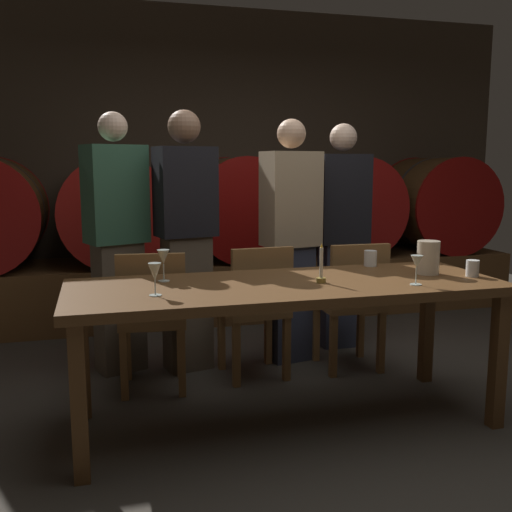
{
  "coord_description": "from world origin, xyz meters",
  "views": [
    {
      "loc": [
        -1.21,
        -2.85,
        1.39
      ],
      "look_at": [
        -0.37,
        0.26,
        0.88
      ],
      "focal_mm": 41.11,
      "sensor_mm": 36.0,
      "label": 1
    }
  ],
  "objects_px": {
    "chair_center": "(257,306)",
    "pitcher": "(428,257)",
    "chair_left": "(152,315)",
    "guest_far_left": "(117,242)",
    "guest_center_left": "(186,239)",
    "wine_glass_left": "(155,273)",
    "wine_barrel_far_right": "(435,204)",
    "wine_glass_center": "(163,258)",
    "wine_barrel_left": "(115,211)",
    "wine_glass_right": "(417,263)",
    "wine_barrel_center": "(236,208)",
    "dining_table": "(287,297)",
    "guest_far_right": "(341,235)",
    "candle_center": "(321,272)",
    "guest_center_right": "(290,240)",
    "wine_barrel_right": "(343,206)",
    "chair_right": "(353,300)",
    "cup_right": "(472,268)",
    "cup_left": "(370,258)"
  },
  "relations": [
    {
      "from": "wine_glass_right",
      "to": "cup_left",
      "type": "height_order",
      "value": "wine_glass_right"
    },
    {
      "from": "dining_table",
      "to": "guest_center_right",
      "type": "bearing_deg",
      "value": 70.57
    },
    {
      "from": "guest_far_right",
      "to": "wine_glass_center",
      "type": "xyz_separation_m",
      "value": [
        -1.45,
        -1.0,
        0.04
      ]
    },
    {
      "from": "wine_glass_left",
      "to": "wine_barrel_right",
      "type": "bearing_deg",
      "value": 50.86
    },
    {
      "from": "guest_center_left",
      "to": "pitcher",
      "type": "bearing_deg",
      "value": 129.56
    },
    {
      "from": "wine_barrel_left",
      "to": "cup_left",
      "type": "xyz_separation_m",
      "value": [
        1.45,
        -2.03,
        -0.16
      ]
    },
    {
      "from": "guest_far_left",
      "to": "guest_center_right",
      "type": "height_order",
      "value": "guest_far_left"
    },
    {
      "from": "wine_barrel_right",
      "to": "guest_center_left",
      "type": "relative_size",
      "value": 0.54
    },
    {
      "from": "guest_far_right",
      "to": "wine_glass_left",
      "type": "distance_m",
      "value": 2.02
    },
    {
      "from": "wine_barrel_far_right",
      "to": "chair_center",
      "type": "bearing_deg",
      "value": -143.89
    },
    {
      "from": "guest_center_right",
      "to": "wine_glass_center",
      "type": "distance_m",
      "value": 1.25
    },
    {
      "from": "chair_right",
      "to": "cup_left",
      "type": "distance_m",
      "value": 0.46
    },
    {
      "from": "guest_center_left",
      "to": "wine_glass_center",
      "type": "height_order",
      "value": "guest_center_left"
    },
    {
      "from": "chair_center",
      "to": "wine_barrel_center",
      "type": "bearing_deg",
      "value": -103.04
    },
    {
      "from": "dining_table",
      "to": "chair_center",
      "type": "relative_size",
      "value": 2.59
    },
    {
      "from": "candle_center",
      "to": "wine_glass_center",
      "type": "xyz_separation_m",
      "value": [
        -0.79,
        0.25,
        0.07
      ]
    },
    {
      "from": "wine_barrel_center",
      "to": "chair_center",
      "type": "height_order",
      "value": "wine_barrel_center"
    },
    {
      "from": "wine_barrel_left",
      "to": "wine_barrel_center",
      "type": "height_order",
      "value": "same"
    },
    {
      "from": "wine_barrel_right",
      "to": "guest_far_left",
      "type": "bearing_deg",
      "value": -149.04
    },
    {
      "from": "guest_center_left",
      "to": "wine_glass_left",
      "type": "height_order",
      "value": "guest_center_left"
    },
    {
      "from": "guest_center_left",
      "to": "wine_glass_left",
      "type": "bearing_deg",
      "value": 62.03
    },
    {
      "from": "dining_table",
      "to": "guest_far_left",
      "type": "xyz_separation_m",
      "value": [
        -0.83,
        1.07,
        0.18
      ]
    },
    {
      "from": "guest_center_left",
      "to": "guest_center_right",
      "type": "distance_m",
      "value": 0.73
    },
    {
      "from": "guest_far_left",
      "to": "candle_center",
      "type": "xyz_separation_m",
      "value": [
        1.01,
        -1.12,
        -0.05
      ]
    },
    {
      "from": "chair_left",
      "to": "guest_far_left",
      "type": "xyz_separation_m",
      "value": [
        -0.18,
        0.46,
        0.39
      ]
    },
    {
      "from": "candle_center",
      "to": "wine_glass_center",
      "type": "distance_m",
      "value": 0.84
    },
    {
      "from": "pitcher",
      "to": "chair_center",
      "type": "bearing_deg",
      "value": 142.0
    },
    {
      "from": "chair_center",
      "to": "guest_center_right",
      "type": "bearing_deg",
      "value": -140.54
    },
    {
      "from": "wine_barrel_left",
      "to": "guest_far_right",
      "type": "distance_m",
      "value": 2.01
    },
    {
      "from": "chair_center",
      "to": "cup_right",
      "type": "relative_size",
      "value": 9.63
    },
    {
      "from": "wine_barrel_left",
      "to": "chair_right",
      "type": "relative_size",
      "value": 1.07
    },
    {
      "from": "wine_barrel_far_right",
      "to": "guest_far_left",
      "type": "height_order",
      "value": "guest_far_left"
    },
    {
      "from": "pitcher",
      "to": "cup_right",
      "type": "distance_m",
      "value": 0.24
    },
    {
      "from": "wine_barrel_center",
      "to": "candle_center",
      "type": "distance_m",
      "value": 2.43
    },
    {
      "from": "guest_far_left",
      "to": "guest_center_right",
      "type": "xyz_separation_m",
      "value": [
        1.18,
        -0.08,
        -0.01
      ]
    },
    {
      "from": "wine_glass_center",
      "to": "wine_glass_right",
      "type": "height_order",
      "value": "wine_glass_center"
    },
    {
      "from": "chair_left",
      "to": "chair_right",
      "type": "height_order",
      "value": "same"
    },
    {
      "from": "chair_center",
      "to": "wine_glass_right",
      "type": "relative_size",
      "value": 5.71
    },
    {
      "from": "pitcher",
      "to": "wine_glass_left",
      "type": "bearing_deg",
      "value": -174.21
    },
    {
      "from": "wine_barrel_far_right",
      "to": "wine_glass_center",
      "type": "height_order",
      "value": "wine_barrel_far_right"
    },
    {
      "from": "chair_left",
      "to": "wine_barrel_left",
      "type": "bearing_deg",
      "value": -79.09
    },
    {
      "from": "wine_barrel_far_right",
      "to": "guest_far_right",
      "type": "height_order",
      "value": "guest_far_right"
    },
    {
      "from": "chair_center",
      "to": "wine_glass_center",
      "type": "distance_m",
      "value": 0.89
    },
    {
      "from": "guest_center_right",
      "to": "wine_glass_right",
      "type": "xyz_separation_m",
      "value": [
        0.28,
        -1.22,
        0.02
      ]
    },
    {
      "from": "cup_right",
      "to": "guest_center_right",
      "type": "bearing_deg",
      "value": 122.55
    },
    {
      "from": "chair_center",
      "to": "pitcher",
      "type": "distance_m",
      "value": 1.12
    },
    {
      "from": "cup_left",
      "to": "wine_glass_left",
      "type": "bearing_deg",
      "value": -160.47
    },
    {
      "from": "wine_barrel_left",
      "to": "chair_center",
      "type": "relative_size",
      "value": 1.07
    },
    {
      "from": "guest_far_right",
      "to": "pitcher",
      "type": "bearing_deg",
      "value": 90.94
    },
    {
      "from": "wine_barrel_right",
      "to": "cup_left",
      "type": "distance_m",
      "value": 2.15
    }
  ]
}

